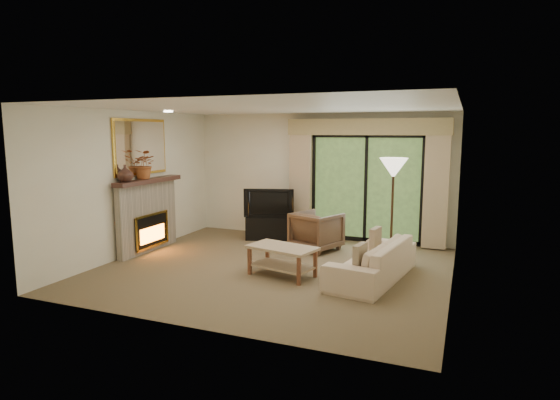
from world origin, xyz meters
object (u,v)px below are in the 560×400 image
at_px(armchair, 317,231).
at_px(coffee_table, 282,261).
at_px(media_console, 269,228).
at_px(sofa, 372,260).

relative_size(armchair, coffee_table, 0.77).
xyz_separation_m(media_console, coffee_table, (1.18, -2.24, -0.00)).
xyz_separation_m(armchair, sofa, (1.32, -1.37, -0.07)).
bearing_deg(coffee_table, armchair, 102.90).
bearing_deg(sofa, coffee_table, -65.63).
height_order(media_console, sofa, sofa).
distance_m(sofa, coffee_table, 1.38).
bearing_deg(armchair, coffee_table, 111.61).
bearing_deg(media_console, armchair, -40.36).
xyz_separation_m(armchair, coffee_table, (-0.01, -1.74, -0.13)).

